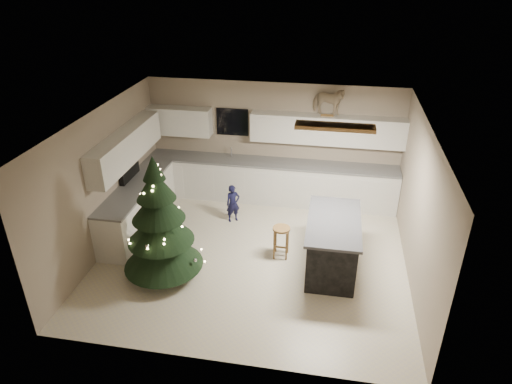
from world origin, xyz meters
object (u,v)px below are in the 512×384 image
at_px(christmas_tree, 160,229).
at_px(rocking_horse, 328,101).
at_px(toddler, 233,203).
at_px(island, 332,244).
at_px(bar_stool, 281,235).

distance_m(christmas_tree, rocking_horse, 4.25).
distance_m(christmas_tree, toddler, 2.17).
relative_size(toddler, rocking_horse, 1.11).
bearing_deg(rocking_horse, toddler, 134.68).
bearing_deg(toddler, island, -63.56).
distance_m(bar_stool, toddler, 1.57).
bearing_deg(bar_stool, island, -10.70).
bearing_deg(christmas_tree, rocking_horse, 50.70).
bearing_deg(toddler, christmas_tree, -143.86).
bearing_deg(island, rocking_horse, 96.81).
height_order(bar_stool, christmas_tree, christmas_tree).
distance_m(toddler, rocking_horse, 2.84).
bearing_deg(toddler, rocking_horse, 1.00).
height_order(christmas_tree, toddler, christmas_tree).
relative_size(christmas_tree, rocking_horse, 3.08).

